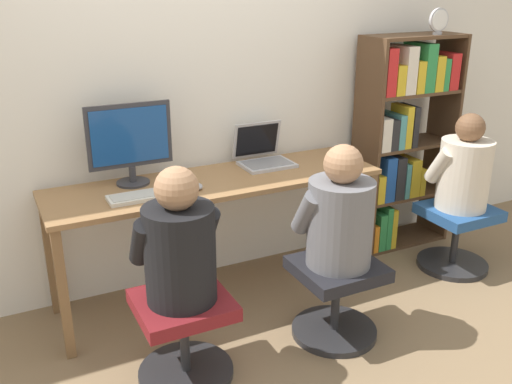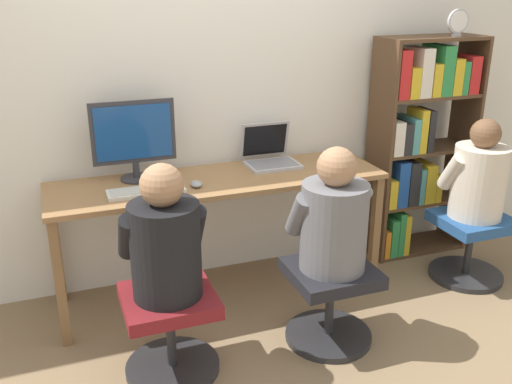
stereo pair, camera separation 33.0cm
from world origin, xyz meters
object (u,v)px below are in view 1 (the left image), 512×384
(person_at_monitor, at_px, (179,245))
(bookshelf, at_px, (401,137))
(laptop, at_px, (264,156))
(office_chair_left, at_px, (184,332))
(office_chair_right, at_px, (336,294))
(person_at_laptop, at_px, (340,215))
(desktop_monitor, at_px, (130,142))
(keyboard, at_px, (147,195))
(person_near_shelf, at_px, (464,169))
(desk_clock, at_px, (439,21))
(office_chair_side, at_px, (456,233))

(person_at_monitor, distance_m, bookshelf, 2.08)
(laptop, relative_size, office_chair_left, 0.68)
(laptop, height_order, office_chair_right, laptop)
(person_at_laptop, bearing_deg, office_chair_right, -90.00)
(desktop_monitor, xyz_separation_m, person_at_monitor, (-0.00, -0.81, -0.30))
(laptop, xyz_separation_m, keyboard, (-0.84, -0.25, -0.04))
(person_near_shelf, bearing_deg, keyboard, 172.33)
(person_at_laptop, distance_m, desk_clock, 1.68)
(keyboard, height_order, bookshelf, bookshelf)
(office_chair_right, distance_m, person_at_laptop, 0.47)
(keyboard, relative_size, office_chair_side, 0.88)
(person_at_laptop, height_order, office_chair_side, person_at_laptop)
(keyboard, xyz_separation_m, office_chair_side, (2.06, -0.28, -0.53))
(laptop, distance_m, office_chair_side, 1.45)
(office_chair_left, distance_m, person_at_monitor, 0.47)
(keyboard, relative_size, person_near_shelf, 0.66)
(laptop, relative_size, person_near_shelf, 0.51)
(person_near_shelf, bearing_deg, person_at_laptop, -165.54)
(office_chair_left, distance_m, office_chair_side, 2.09)
(office_chair_right, distance_m, desk_clock, 1.97)
(office_chair_left, distance_m, person_near_shelf, 2.14)
(laptop, bearing_deg, keyboard, -163.37)
(person_at_monitor, bearing_deg, desk_clock, 18.13)
(office_chair_left, height_order, person_near_shelf, person_near_shelf)
(desktop_monitor, height_order, person_at_monitor, desktop_monitor)
(office_chair_left, bearing_deg, office_chair_right, -1.88)
(person_at_laptop, bearing_deg, keyboard, 145.97)
(office_chair_left, height_order, person_at_monitor, person_at_monitor)
(keyboard, relative_size, office_chair_left, 0.88)
(keyboard, xyz_separation_m, bookshelf, (1.92, 0.21, 0.05))
(desktop_monitor, xyz_separation_m, keyboard, (0.01, -0.25, -0.24))
(keyboard, relative_size, person_at_laptop, 0.64)
(person_at_laptop, xyz_separation_m, person_near_shelf, (1.19, 0.31, -0.01))
(office_chair_right, height_order, person_at_monitor, person_at_monitor)
(office_chair_side, bearing_deg, person_near_shelf, 90.00)
(person_at_laptop, relative_size, office_chair_side, 1.38)
(person_at_monitor, relative_size, person_at_laptop, 1.00)
(keyboard, relative_size, office_chair_right, 0.88)
(person_at_monitor, bearing_deg, bookshelf, 21.49)
(bookshelf, height_order, office_chair_side, bookshelf)
(person_at_monitor, bearing_deg, person_near_shelf, 7.66)
(laptop, distance_m, bookshelf, 1.08)
(desktop_monitor, relative_size, bookshelf, 0.32)
(desktop_monitor, bearing_deg, office_chair_right, -43.77)
(bookshelf, height_order, person_near_shelf, bookshelf)
(office_chair_left, relative_size, desk_clock, 2.77)
(office_chair_side, bearing_deg, office_chair_right, -165.55)
(desktop_monitor, distance_m, person_near_shelf, 2.16)
(person_at_monitor, height_order, person_at_laptop, person_at_monitor)
(person_at_laptop, xyz_separation_m, bookshelf, (1.05, 0.79, 0.11))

